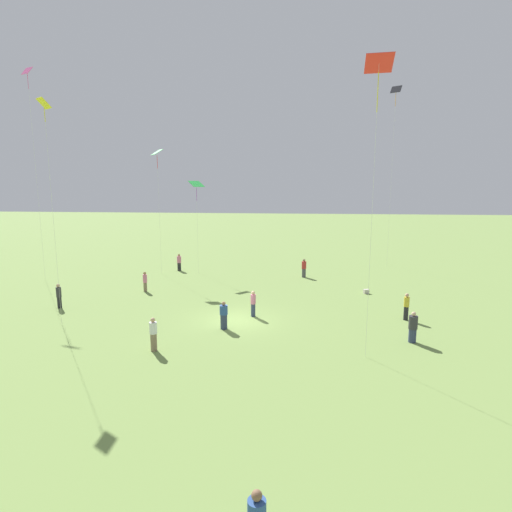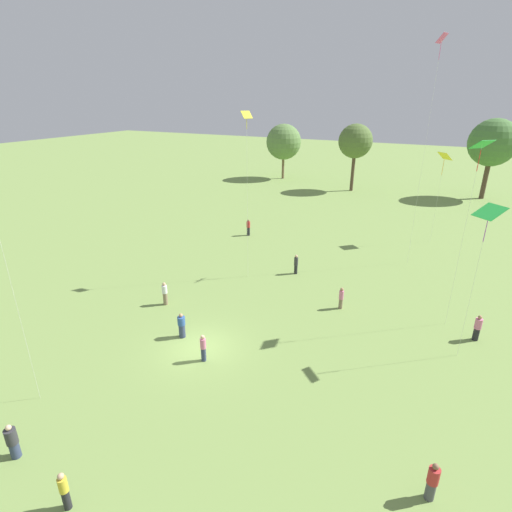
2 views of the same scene
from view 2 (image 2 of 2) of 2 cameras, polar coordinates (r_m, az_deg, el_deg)
ground_plane at (r=25.26m, az=-7.98°, el=-12.87°), size 240.00×240.00×0.00m
tree_0 at (r=74.47m, az=3.97°, el=15.95°), size 6.23×6.23×9.66m
tree_1 at (r=65.97m, az=14.02°, el=15.59°), size 5.21×5.21×10.34m
tree_2 at (r=67.81m, az=30.75°, el=13.72°), size 6.64×6.64×11.41m
person_1 at (r=28.82m, az=29.08°, el=-8.97°), size 0.58×0.58×1.76m
person_2 at (r=30.02m, az=-12.89°, el=-5.26°), size 0.52×0.52×1.77m
person_3 at (r=26.02m, az=-10.57°, el=-9.76°), size 0.50×0.50×1.69m
person_4 at (r=29.41m, az=12.07°, el=-5.89°), size 0.46×0.46×1.65m
person_5 at (r=23.71m, az=-7.55°, el=-12.88°), size 0.35×0.35×1.72m
person_6 at (r=43.73m, az=-1.10°, el=4.09°), size 0.43×0.43×1.81m
person_7 at (r=18.46m, az=23.88°, el=-27.40°), size 0.45×0.45×1.77m
person_8 at (r=34.40m, az=5.73°, el=-1.17°), size 0.39×0.39×1.73m
person_9 at (r=18.38m, az=-25.70°, el=-27.99°), size 0.45×0.45×1.74m
person_10 at (r=21.14m, az=-31.45°, el=-21.68°), size 0.51×0.51×1.72m
kite_0 at (r=30.99m, az=-1.33°, el=18.03°), size 0.84×0.91×13.29m
kite_2 at (r=36.66m, az=24.72°, el=24.62°), size 0.81×1.00×18.66m
kite_3 at (r=44.05m, az=25.32°, el=12.50°), size 1.50×1.48×9.22m
kite_4 at (r=26.76m, az=29.42°, el=12.85°), size 1.34×1.33×12.04m
kite_5 at (r=23.81m, az=30.33°, el=5.07°), size 1.67×1.66×9.11m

